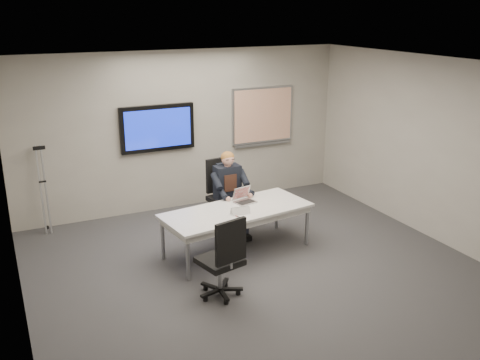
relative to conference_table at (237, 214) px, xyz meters
name	(u,v)px	position (x,y,z in m)	size (l,w,h in m)	color
floor	(262,274)	(0.00, -0.80, -0.60)	(6.00, 6.00, 0.02)	#343437
ceiling	(265,66)	(0.00, -0.80, 2.20)	(6.00, 6.00, 0.02)	white
wall_back	(184,130)	(0.00, 2.20, 0.80)	(6.00, 0.02, 2.80)	#9D988E
wall_front	(438,279)	(0.00, -3.80, 0.80)	(6.00, 0.02, 2.80)	#9D988E
wall_left	(12,214)	(-3.00, -0.80, 0.80)	(0.02, 6.00, 2.80)	#9D988E
wall_right	(439,151)	(3.00, -0.80, 0.80)	(0.02, 6.00, 2.80)	#9D988E
conference_table	(237,214)	(0.00, 0.00, 0.00)	(2.29, 1.20, 0.67)	silver
tv_display	(158,128)	(-0.50, 2.14, 0.90)	(1.30, 0.09, 0.80)	black
whiteboard	(263,116)	(1.55, 2.17, 0.93)	(1.25, 0.08, 1.10)	#97999F
office_chair_far	(225,207)	(0.21, 0.91, -0.24)	(0.61, 0.61, 1.15)	black
office_chair_near	(222,272)	(-0.72, -1.10, -0.26)	(0.62, 0.62, 1.09)	black
seated_person	(232,202)	(0.22, 0.65, -0.06)	(0.42, 0.71, 1.32)	#1F2435
crutch	(43,188)	(-2.46, 2.00, 0.15)	(0.20, 0.31, 1.49)	#B3B5BB
laptop	(244,198)	(0.23, 0.24, 0.13)	(0.35, 0.35, 0.22)	#BCBCBF
name_tent	(240,210)	(-0.03, -0.19, 0.13)	(0.27, 0.08, 0.11)	white
pen	(239,217)	(-0.11, -0.30, 0.08)	(0.01, 0.01, 0.13)	black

